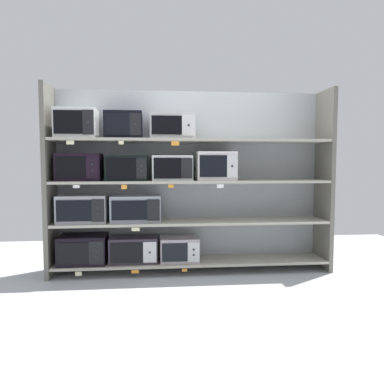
% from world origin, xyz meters
% --- Properties ---
extents(ground, '(7.19, 6.00, 0.02)m').
position_xyz_m(ground, '(0.00, -1.00, -0.01)').
color(ground, '#B2B7BC').
extents(back_panel, '(3.39, 0.04, 2.17)m').
position_xyz_m(back_panel, '(0.00, 0.26, 1.08)').
color(back_panel, '#9EA3A8').
rests_on(back_panel, ground).
extents(upright_left, '(0.05, 0.48, 2.17)m').
position_xyz_m(upright_left, '(-1.63, 0.00, 1.08)').
color(upright_left, '#68645B').
rests_on(upright_left, ground).
extents(upright_right, '(0.05, 0.48, 2.17)m').
position_xyz_m(upright_right, '(1.63, 0.00, 1.08)').
color(upright_right, '#68645B').
rests_on(upright_right, ground).
extents(shelf_0, '(3.19, 0.48, 0.03)m').
position_xyz_m(shelf_0, '(0.00, 0.00, 0.12)').
color(shelf_0, '#ADA899').
rests_on(shelf_0, ground).
extents(microwave_0, '(0.54, 0.43, 0.33)m').
position_xyz_m(microwave_0, '(-1.27, -0.00, 0.30)').
color(microwave_0, black).
rests_on(microwave_0, shelf_0).
extents(microwave_1, '(0.55, 0.36, 0.30)m').
position_xyz_m(microwave_1, '(-0.69, -0.00, 0.28)').
color(microwave_1, '#312A35').
rests_on(microwave_1, shelf_0).
extents(microwave_2, '(0.45, 0.38, 0.28)m').
position_xyz_m(microwave_2, '(-0.15, -0.00, 0.28)').
color(microwave_2, '#A599A4').
rests_on(microwave_2, shelf_0).
extents(price_tag_0, '(0.07, 0.00, 0.05)m').
position_xyz_m(price_tag_0, '(-1.28, -0.24, 0.08)').
color(price_tag_0, beige).
extents(price_tag_1, '(0.08, 0.00, 0.04)m').
position_xyz_m(price_tag_1, '(-0.66, -0.24, 0.08)').
color(price_tag_1, orange).
extents(price_tag_2, '(0.06, 0.00, 0.03)m').
position_xyz_m(price_tag_2, '(-0.11, -0.24, 0.08)').
color(price_tag_2, orange).
extents(shelf_1, '(3.19, 0.48, 0.03)m').
position_xyz_m(shelf_1, '(0.00, 0.00, 0.60)').
color(shelf_1, '#ADA899').
extents(microwave_3, '(0.55, 0.41, 0.31)m').
position_xyz_m(microwave_3, '(-1.26, -0.00, 0.77)').
color(microwave_3, '#9A9CA1').
rests_on(microwave_3, shelf_1).
extents(microwave_4, '(0.57, 0.34, 0.30)m').
position_xyz_m(microwave_4, '(-0.66, -0.00, 0.76)').
color(microwave_4, '#969CA8').
rests_on(microwave_4, shelf_1).
extents(price_tag_3, '(0.09, 0.00, 0.04)m').
position_xyz_m(price_tag_3, '(-0.65, -0.24, 0.56)').
color(price_tag_3, beige).
extents(shelf_2, '(3.19, 0.48, 0.03)m').
position_xyz_m(shelf_2, '(0.00, 0.00, 1.08)').
color(shelf_2, '#ADA899').
extents(microwave_5, '(0.49, 0.35, 0.31)m').
position_xyz_m(microwave_5, '(-1.29, -0.00, 1.25)').
color(microwave_5, black).
rests_on(microwave_5, shelf_2).
extents(microwave_6, '(0.47, 0.39, 0.28)m').
position_xyz_m(microwave_6, '(-0.75, -0.00, 1.23)').
color(microwave_6, black).
rests_on(microwave_6, shelf_2).
extents(microwave_7, '(0.46, 0.36, 0.29)m').
position_xyz_m(microwave_7, '(-0.24, -0.00, 1.24)').
color(microwave_7, silver).
rests_on(microwave_7, shelf_2).
extents(microwave_8, '(0.46, 0.40, 0.33)m').
position_xyz_m(microwave_8, '(0.28, -0.00, 1.26)').
color(microwave_8, silver).
rests_on(microwave_8, shelf_2).
extents(price_tag_4, '(0.07, 0.00, 0.03)m').
position_xyz_m(price_tag_4, '(-1.28, -0.24, 1.04)').
color(price_tag_4, white).
extents(price_tag_5, '(0.06, 0.00, 0.05)m').
position_xyz_m(price_tag_5, '(-0.77, -0.24, 1.03)').
color(price_tag_5, orange).
extents(price_tag_6, '(0.06, 0.00, 0.04)m').
position_xyz_m(price_tag_6, '(-0.26, -0.24, 1.04)').
color(price_tag_6, orange).
extents(price_tag_7, '(0.08, 0.00, 0.04)m').
position_xyz_m(price_tag_7, '(0.29, -0.24, 1.03)').
color(price_tag_7, white).
extents(shelf_3, '(3.19, 0.48, 0.03)m').
position_xyz_m(shelf_3, '(0.00, 0.00, 1.55)').
color(shelf_3, '#ADA899').
extents(microwave_9, '(0.45, 0.40, 0.33)m').
position_xyz_m(microwave_9, '(-1.31, -0.00, 1.74)').
color(microwave_9, silver).
rests_on(microwave_9, shelf_3).
extents(microwave_10, '(0.42, 0.34, 0.31)m').
position_xyz_m(microwave_10, '(-0.79, -0.00, 1.72)').
color(microwave_10, black).
rests_on(microwave_10, shelf_3).
extents(microwave_11, '(0.52, 0.34, 0.29)m').
position_xyz_m(microwave_11, '(-0.23, -0.00, 1.72)').
color(microwave_11, '#B3B3B5').
rests_on(microwave_11, shelf_3).
extents(price_tag_8, '(0.08, 0.00, 0.04)m').
position_xyz_m(price_tag_8, '(-1.34, -0.24, 1.51)').
color(price_tag_8, beige).
extents(price_tag_9, '(0.06, 0.00, 0.04)m').
position_xyz_m(price_tag_9, '(-0.80, -0.24, 1.51)').
color(price_tag_9, beige).
extents(price_tag_10, '(0.09, 0.00, 0.05)m').
position_xyz_m(price_tag_10, '(-0.21, -0.24, 1.51)').
color(price_tag_10, orange).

